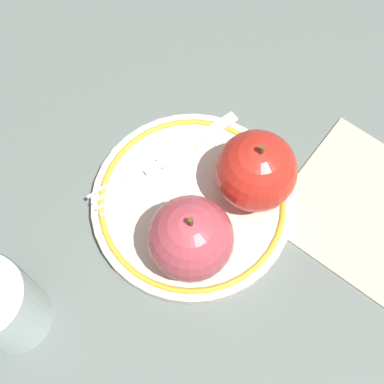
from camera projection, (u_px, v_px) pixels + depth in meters
The scene contains 7 objects.
ground_plane at pixel (207, 214), 0.55m from camera, with size 2.00×2.00×0.00m, color slate.
plate at pixel (192, 203), 0.54m from camera, with size 0.20×0.20×0.02m.
apple_red_whole at pixel (191, 238), 0.48m from camera, with size 0.08×0.08×0.09m.
apple_second_whole at pixel (256, 171), 0.50m from camera, with size 0.08×0.08×0.09m.
fork at pixel (171, 157), 0.55m from camera, with size 0.18×0.04×0.00m.
drinking_glass at pixel (0, 307), 0.46m from camera, with size 0.07×0.07×0.10m, color silver.
napkin_folded at pixel (362, 206), 0.55m from camera, with size 0.15×0.14×0.01m, color beige.
Camera 1 is at (-0.14, -0.13, 0.51)m, focal length 50.00 mm.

